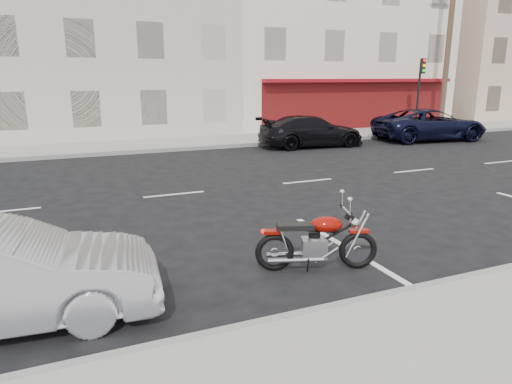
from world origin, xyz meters
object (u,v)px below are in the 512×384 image
car_far (311,131)px  suv_far (430,125)px  utility_pole (448,44)px  traffic_light (420,85)px  motorcycle (360,242)px  fire_hydrant (393,124)px

car_far → suv_far: bearing=-90.0°
utility_pole → suv_far: utility_pole is taller
traffic_light → motorcycle: size_ratio=2.00×
fire_hydrant → suv_far: suv_far is taller
utility_pole → motorcycle: utility_pole is taller
suv_far → traffic_light: bearing=-24.0°
fire_hydrant → car_far: size_ratio=0.15×
utility_pole → car_far: 11.12m
utility_pole → motorcycle: (-15.83, -14.46, -4.29)m
suv_far → car_far: bearing=93.9°
utility_pole → traffic_light: size_ratio=2.37×
suv_far → fire_hydrant: bearing=3.5°
traffic_light → suv_far: bearing=-121.6°
traffic_light → car_far: size_ratio=0.81×
car_far → traffic_light: bearing=-69.8°
fire_hydrant → car_far: bearing=-158.7°
motorcycle → car_far: 13.18m
traffic_light → car_far: 8.56m
car_far → fire_hydrant: bearing=-65.0°
traffic_light → motorcycle: 19.93m
fire_hydrant → suv_far: 2.96m
motorcycle → suv_far: bearing=62.2°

